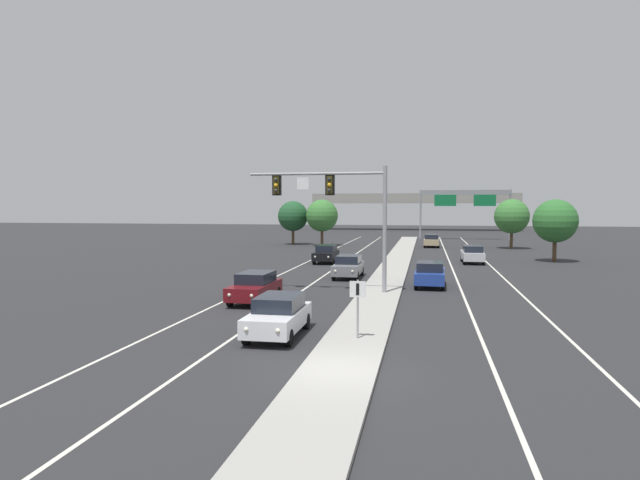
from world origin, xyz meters
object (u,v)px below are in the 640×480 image
(median_sign_post, at_px, (358,300))
(car_oncoming_darkred, at_px, (255,287))
(car_oncoming_grey, at_px, (348,266))
(car_receding_blue, at_px, (430,274))
(tree_far_right_b, at_px, (512,216))
(car_oncoming_black, at_px, (326,254))
(car_receding_tan, at_px, (431,240))
(car_receding_silver, at_px, (472,254))
(tree_far_left_a, at_px, (293,216))
(car_oncoming_white, at_px, (278,315))
(tree_far_left_b, at_px, (322,216))
(overhead_signal_mast, at_px, (340,201))
(tree_far_right_a, at_px, (555,221))
(highway_sign_gantry, at_px, (465,199))

(median_sign_post, relative_size, car_oncoming_darkred, 0.49)
(car_oncoming_darkred, bearing_deg, car_oncoming_grey, 72.29)
(car_receding_blue, xyz_separation_m, tree_far_right_b, (9.65, 33.15, 3.02))
(median_sign_post, xyz_separation_m, car_oncoming_grey, (-2.92, 18.42, -0.77))
(car_oncoming_grey, relative_size, car_oncoming_black, 1.00)
(car_receding_blue, xyz_separation_m, car_receding_tan, (0.39, 34.16, 0.00))
(car_receding_blue, bearing_deg, car_receding_silver, 76.08)
(tree_far_left_a, height_order, tree_far_right_b, tree_far_right_b)
(car_oncoming_white, distance_m, car_oncoming_black, 28.05)
(median_sign_post, distance_m, tree_far_left_b, 50.04)
(overhead_signal_mast, height_order, tree_far_right_b, overhead_signal_mast)
(median_sign_post, relative_size, car_receding_blue, 0.49)
(tree_far_left_b, bearing_deg, tree_far_right_b, -1.61)
(car_receding_silver, bearing_deg, overhead_signal_mast, -115.18)
(tree_far_right_b, bearing_deg, tree_far_left_a, 175.46)
(car_receding_blue, bearing_deg, overhead_signal_mast, -143.90)
(median_sign_post, height_order, tree_far_left_a, tree_far_left_a)
(car_receding_tan, bearing_deg, tree_far_left_a, 176.36)
(tree_far_left_a, bearing_deg, tree_far_right_b, -4.54)
(median_sign_post, height_order, tree_far_right_a, tree_far_right_a)
(car_oncoming_grey, distance_m, car_receding_tan, 31.41)
(car_receding_blue, bearing_deg, car_oncoming_darkred, -140.53)
(tree_far_left_a, relative_size, tree_far_right_a, 1.00)
(highway_sign_gantry, xyz_separation_m, tree_far_right_a, (5.84, -32.27, -2.45))
(car_oncoming_darkred, distance_m, tree_far_right_a, 32.62)
(car_receding_tan, relative_size, tree_far_left_a, 0.79)
(car_oncoming_grey, height_order, tree_far_right_b, tree_far_right_b)
(car_oncoming_darkred, bearing_deg, tree_far_right_a, 51.28)
(tree_far_left_b, bearing_deg, car_oncoming_white, -81.35)
(car_receding_silver, distance_m, tree_far_right_b, 19.01)
(tree_far_right_a, bearing_deg, car_receding_silver, -161.22)
(car_oncoming_white, relative_size, tree_far_left_a, 0.78)
(car_oncoming_black, distance_m, car_receding_blue, 16.03)
(car_receding_tan, height_order, tree_far_left_b, tree_far_left_b)
(tree_far_left_a, bearing_deg, car_oncoming_black, -69.16)
(car_oncoming_darkred, relative_size, car_receding_tan, 1.00)
(overhead_signal_mast, bearing_deg, tree_far_left_a, 107.42)
(car_receding_tan, relative_size, tree_far_right_a, 0.79)
(car_receding_blue, height_order, car_receding_tan, same)
(car_oncoming_grey, bearing_deg, tree_far_right_b, 62.82)
(car_oncoming_white, height_order, tree_far_left_b, tree_far_left_b)
(car_oncoming_grey, bearing_deg, car_receding_blue, -30.58)
(highway_sign_gantry, height_order, tree_far_left_a, highway_sign_gantry)
(car_receding_blue, xyz_separation_m, tree_far_right_a, (11.20, 17.84, 2.89))
(median_sign_post, height_order, car_receding_silver, median_sign_post)
(tree_far_left_a, height_order, tree_far_right_a, tree_far_left_a)
(overhead_signal_mast, relative_size, tree_far_left_a, 1.41)
(highway_sign_gantry, relative_size, tree_far_left_a, 2.33)
(car_receding_tan, height_order, tree_far_right_b, tree_far_right_b)
(car_oncoming_grey, relative_size, tree_far_right_a, 0.79)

